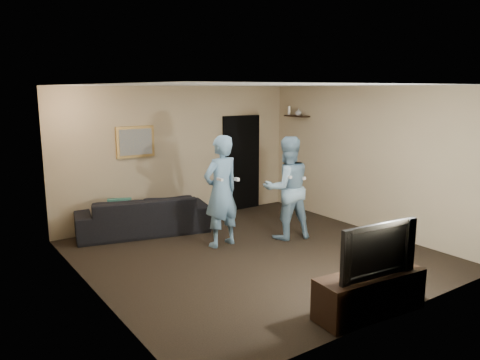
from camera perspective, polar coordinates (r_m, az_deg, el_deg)
ground at (r=7.41m, az=1.90°, el=-9.06°), size 5.00×5.00×0.00m
ceiling at (r=6.96m, az=2.04°, el=11.49°), size 5.00×5.00×0.04m
wall_back at (r=9.17m, az=-7.41°, el=3.15°), size 5.00×0.04×2.60m
wall_front at (r=5.32m, az=18.28°, el=-3.07°), size 5.00×0.04×2.60m
wall_left at (r=5.95m, az=-17.74°, el=-1.58°), size 0.04×5.00×2.60m
wall_right at (r=8.77m, az=15.19°, el=2.50°), size 0.04×5.00×2.60m
sofa at (r=8.55m, az=-11.78°, el=-4.15°), size 2.45×1.41×0.67m
throw_pillow at (r=8.37m, az=-14.43°, el=-3.59°), size 0.43×0.27×0.41m
painting_frame at (r=8.74m, az=-12.65°, el=4.57°), size 0.72×0.05×0.57m
painting_canvas at (r=8.71m, az=-12.58°, el=4.55°), size 0.62×0.01×0.47m
doorway at (r=9.93m, az=0.16°, el=2.09°), size 0.90×0.06×2.00m
light_switch at (r=9.56m, az=-2.81°, el=3.55°), size 0.08×0.02×0.12m
wall_shelf at (r=9.88m, az=6.93°, el=7.75°), size 0.20×0.60×0.03m
shelf_vase at (r=9.84m, az=7.13°, el=8.21°), size 0.15×0.15×0.14m
shelf_figurine at (r=10.06m, az=6.01°, el=8.42°), size 0.06×0.06×0.18m
tv_console at (r=5.68m, az=15.51°, el=-13.21°), size 1.39×0.56×0.48m
television at (r=5.48m, az=15.81°, el=-7.96°), size 1.08×0.24×0.62m
wii_player_left at (r=7.58m, az=-2.32°, el=-1.39°), size 0.71×0.55×1.83m
wii_player_right at (r=8.02m, az=5.74°, el=-0.97°), size 1.00×0.86×1.77m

